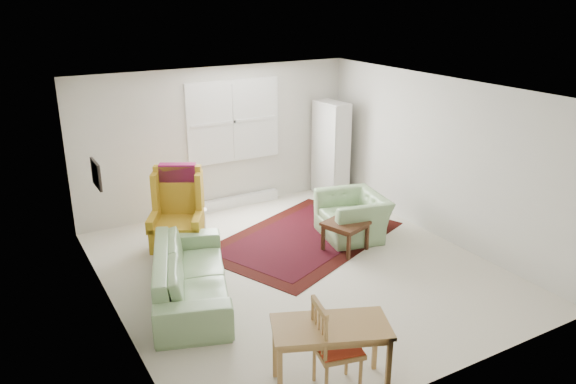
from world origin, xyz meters
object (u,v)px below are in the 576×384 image
wingback_chair (176,212)px  cabinet (331,149)px  sofa (190,265)px  armchair (353,212)px  coffee_table (345,236)px  stool (198,222)px  desk (330,357)px  desk_chair (338,346)px

wingback_chair → cabinet: size_ratio=0.72×
sofa → cabinet: cabinet is taller
sofa → armchair: 2.93m
armchair → coffee_table: 0.57m
coffee_table → cabinet: bearing=61.4°
wingback_chair → armchair: bearing=11.2°
coffee_table → wingback_chair: bearing=151.4°
coffee_table → cabinet: cabinet is taller
coffee_table → stool: size_ratio=1.34×
sofa → cabinet: (3.67, 2.34, 0.44)m
cabinet → desk: bearing=-128.9°
armchair → cabinet: 2.03m
wingback_chair → desk_chair: (0.30, -3.72, -0.15)m
sofa → cabinet: size_ratio=1.26×
sofa → desk_chair: (0.60, -2.36, 0.03)m
armchair → wingback_chair: 2.72m
wingback_chair → desk: wingback_chair is taller
stool → cabinet: size_ratio=0.23×
sofa → coffee_table: 2.50m
stool → desk: 4.15m
stool → cabinet: 3.01m
desk_chair → coffee_table: bearing=-23.5°
armchair → cabinet: bearing=167.2°
sofa → cabinet: 4.38m
stool → armchair: bearing=-31.8°
wingback_chair → stool: wingback_chair is taller
wingback_chair → desk_chair: size_ratio=1.31×
sofa → desk: size_ratio=2.01×
stool → desk_chair: bearing=-92.6°
armchair → desk: size_ratio=0.94×
desk → desk_chair: bearing=-43.1°
cabinet → desk: (-3.12, -4.65, -0.54)m
armchair → desk_chair: desk_chair is taller
sofa → desk_chair: 2.44m
coffee_table → stool: bearing=135.6°
armchair → desk_chair: size_ratio=1.09×
wingback_chair → desk: (0.25, -3.67, -0.28)m
stool → wingback_chair: bearing=-136.5°
coffee_table → desk_chair: 3.16m
sofa → desk_chair: bearing=-146.7°
sofa → wingback_chair: size_ratio=1.76×
desk_chair → cabinet: bearing=-20.0°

